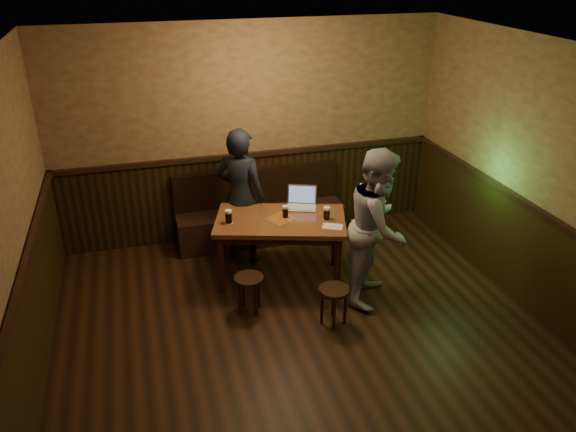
{
  "coord_description": "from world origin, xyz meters",
  "views": [
    {
      "loc": [
        -1.43,
        -3.81,
        3.57
      ],
      "look_at": [
        0.11,
        1.6,
        0.86
      ],
      "focal_mm": 35.0,
      "sensor_mm": 36.0,
      "label": 1
    }
  ],
  "objects_px": {
    "pub_table": "(280,227)",
    "pint_right": "(327,213)",
    "stool_right": "(334,296)",
    "laptop": "(302,202)",
    "stool_left": "(249,284)",
    "person_grey": "(378,226)",
    "person_suit": "(241,196)",
    "bench": "(260,217)",
    "pint_mid": "(285,212)",
    "pint_left": "(229,217)"
  },
  "relations": [
    {
      "from": "pint_left",
      "to": "pint_mid",
      "type": "distance_m",
      "value": 0.65
    },
    {
      "from": "pint_right",
      "to": "pub_table",
      "type": "bearing_deg",
      "value": 161.92
    },
    {
      "from": "laptop",
      "to": "person_suit",
      "type": "distance_m",
      "value": 0.74
    },
    {
      "from": "pint_mid",
      "to": "person_suit",
      "type": "relative_size",
      "value": 0.08
    },
    {
      "from": "bench",
      "to": "stool_right",
      "type": "height_order",
      "value": "bench"
    },
    {
      "from": "pub_table",
      "to": "laptop",
      "type": "relative_size",
      "value": 3.94
    },
    {
      "from": "laptop",
      "to": "person_suit",
      "type": "xyz_separation_m",
      "value": [
        -0.67,
        0.33,
        0.01
      ]
    },
    {
      "from": "pint_left",
      "to": "pint_right",
      "type": "xyz_separation_m",
      "value": [
        1.08,
        -0.22,
        -0.0
      ]
    },
    {
      "from": "bench",
      "to": "pint_mid",
      "type": "bearing_deg",
      "value": -86.45
    },
    {
      "from": "pub_table",
      "to": "stool_right",
      "type": "height_order",
      "value": "pub_table"
    },
    {
      "from": "pub_table",
      "to": "person_grey",
      "type": "xyz_separation_m",
      "value": [
        0.91,
        -0.63,
        0.19
      ]
    },
    {
      "from": "stool_right",
      "to": "person_suit",
      "type": "relative_size",
      "value": 0.25
    },
    {
      "from": "stool_right",
      "to": "laptop",
      "type": "bearing_deg",
      "value": 88.31
    },
    {
      "from": "pint_mid",
      "to": "person_suit",
      "type": "bearing_deg",
      "value": 125.21
    },
    {
      "from": "pint_right",
      "to": "laptop",
      "type": "relative_size",
      "value": 0.37
    },
    {
      "from": "person_suit",
      "to": "person_grey",
      "type": "bearing_deg",
      "value": 170.57
    },
    {
      "from": "bench",
      "to": "pint_right",
      "type": "height_order",
      "value": "bench"
    },
    {
      "from": "stool_right",
      "to": "pint_right",
      "type": "relative_size",
      "value": 2.74
    },
    {
      "from": "laptop",
      "to": "pint_mid",
      "type": "bearing_deg",
      "value": -116.84
    },
    {
      "from": "stool_right",
      "to": "stool_left",
      "type": "bearing_deg",
      "value": 149.89
    },
    {
      "from": "pint_left",
      "to": "bench",
      "type": "bearing_deg",
      "value": 59.58
    },
    {
      "from": "pint_right",
      "to": "laptop",
      "type": "xyz_separation_m",
      "value": [
        -0.17,
        0.42,
        -0.02
      ]
    },
    {
      "from": "stool_right",
      "to": "pint_left",
      "type": "xyz_separation_m",
      "value": [
        -0.87,
        1.07,
        0.52
      ]
    },
    {
      "from": "bench",
      "to": "pint_mid",
      "type": "distance_m",
      "value": 1.16
    },
    {
      "from": "pint_right",
      "to": "person_suit",
      "type": "distance_m",
      "value": 1.12
    },
    {
      "from": "stool_left",
      "to": "stool_right",
      "type": "bearing_deg",
      "value": -30.11
    },
    {
      "from": "pub_table",
      "to": "person_suit",
      "type": "bearing_deg",
      "value": 137.27
    },
    {
      "from": "pint_mid",
      "to": "laptop",
      "type": "distance_m",
      "value": 0.36
    },
    {
      "from": "stool_left",
      "to": "pint_mid",
      "type": "relative_size",
      "value": 2.95
    },
    {
      "from": "pint_left",
      "to": "pint_mid",
      "type": "bearing_deg",
      "value": -3.18
    },
    {
      "from": "stool_left",
      "to": "person_suit",
      "type": "distance_m",
      "value": 1.26
    },
    {
      "from": "pint_left",
      "to": "pint_right",
      "type": "height_order",
      "value": "pint_left"
    },
    {
      "from": "pint_right",
      "to": "laptop",
      "type": "distance_m",
      "value": 0.45
    },
    {
      "from": "person_suit",
      "to": "laptop",
      "type": "bearing_deg",
      "value": -171.61
    },
    {
      "from": "laptop",
      "to": "pint_right",
      "type": "bearing_deg",
      "value": -46.48
    },
    {
      "from": "bench",
      "to": "pub_table",
      "type": "distance_m",
      "value": 1.11
    },
    {
      "from": "pint_left",
      "to": "person_grey",
      "type": "distance_m",
      "value": 1.65
    },
    {
      "from": "pint_right",
      "to": "person_suit",
      "type": "relative_size",
      "value": 0.09
    },
    {
      "from": "stool_right",
      "to": "pint_right",
      "type": "bearing_deg",
      "value": 76.49
    },
    {
      "from": "bench",
      "to": "person_suit",
      "type": "distance_m",
      "value": 0.78
    },
    {
      "from": "pint_left",
      "to": "person_grey",
      "type": "height_order",
      "value": "person_grey"
    },
    {
      "from": "laptop",
      "to": "pub_table",
      "type": "bearing_deg",
      "value": -120.8
    },
    {
      "from": "pub_table",
      "to": "laptop",
      "type": "bearing_deg",
      "value": 54.94
    },
    {
      "from": "pint_left",
      "to": "pint_mid",
      "type": "height_order",
      "value": "pint_left"
    },
    {
      "from": "laptop",
      "to": "person_grey",
      "type": "bearing_deg",
      "value": -34.97
    },
    {
      "from": "pub_table",
      "to": "pint_right",
      "type": "xyz_separation_m",
      "value": [
        0.5,
        -0.16,
        0.18
      ]
    },
    {
      "from": "stool_left",
      "to": "person_grey",
      "type": "height_order",
      "value": "person_grey"
    },
    {
      "from": "stool_right",
      "to": "pint_mid",
      "type": "distance_m",
      "value": 1.17
    },
    {
      "from": "person_grey",
      "to": "bench",
      "type": "bearing_deg",
      "value": 64.46
    },
    {
      "from": "bench",
      "to": "person_suit",
      "type": "height_order",
      "value": "person_suit"
    }
  ]
}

